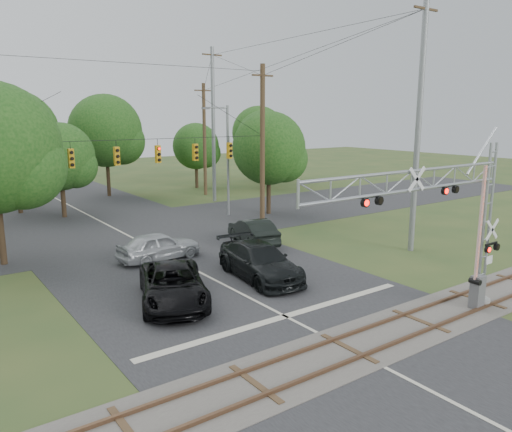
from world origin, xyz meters
TOP-DOWN VIEW (x-y plane):
  - ground at (0.00, 0.00)m, footprint 160.00×160.00m
  - road_main at (0.00, 10.00)m, footprint 14.00×90.00m
  - road_cross at (0.00, 24.00)m, footprint 90.00×12.00m
  - railroad_track at (0.00, 2.00)m, footprint 90.00×3.20m
  - crossing_gantry at (4.50, 1.64)m, footprint 10.85×0.88m
  - traffic_signal_span at (0.91, 20.00)m, footprint 19.34×0.36m
  - pickup_black at (-2.98, 9.55)m, footprint 4.64×6.44m
  - car_dark at (2.04, 10.06)m, footprint 3.12×6.20m
  - sedan_silver at (-0.68, 15.93)m, footprint 4.80×2.22m
  - suv_dark at (5.67, 15.78)m, footprint 2.75×5.13m
  - streetlight at (9.06, 24.25)m, footprint 2.32×0.24m
  - utility_poles at (3.68, 22.50)m, footprint 26.12×25.91m
  - treeline at (0.91, 33.72)m, footprint 54.06×27.77m

SIDE VIEW (x-z plane):
  - ground at x=0.00m, z-range 0.00..0.00m
  - road_main at x=0.00m, z-range 0.00..0.02m
  - road_cross at x=0.00m, z-range 0.00..0.02m
  - railroad_track at x=0.00m, z-range -0.05..0.11m
  - sedan_silver at x=-0.68m, z-range 0.00..1.59m
  - suv_dark at x=5.67m, z-range 0.00..1.61m
  - pickup_black at x=-2.98m, z-range 0.00..1.63m
  - car_dark at x=2.04m, z-range 0.00..1.73m
  - crossing_gantry at x=4.50m, z-range 0.85..7.77m
  - streetlight at x=9.06m, z-range 0.52..9.23m
  - treeline at x=0.91m, z-range 0.69..10.73m
  - traffic_signal_span at x=0.91m, z-range -0.03..11.47m
  - utility_poles at x=3.68m, z-range -0.76..13.64m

